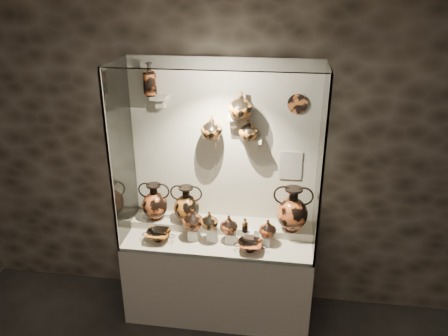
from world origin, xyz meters
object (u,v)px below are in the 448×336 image
(jug_a, at_px, (193,219))
(ovoid_vase_b, at_px, (240,105))
(amphora_left, at_px, (155,201))
(lekythos_small, at_px, (245,225))
(lekythos_tall, at_px, (150,78))
(ovoid_vase_c, at_px, (248,130))
(amphora_right, at_px, (293,209))
(jug_b, at_px, (209,220))
(jug_c, at_px, (229,224))
(ovoid_vase_a, at_px, (212,127))
(amphora_mid, at_px, (187,204))
(kylix_right, at_px, (250,245))
(kylix_left, at_px, (158,235))
(jug_e, at_px, (268,228))

(jug_a, bearing_deg, ovoid_vase_b, 44.93)
(amphora_left, height_order, lekythos_small, amphora_left)
(lekythos_tall, height_order, ovoid_vase_c, lekythos_tall)
(amphora_right, relative_size, jug_b, 2.57)
(amphora_right, xyz_separation_m, jug_c, (-0.55, -0.16, -0.11))
(amphora_left, relative_size, ovoid_vase_b, 1.64)
(ovoid_vase_b, distance_m, ovoid_vase_c, 0.23)
(ovoid_vase_a, bearing_deg, amphora_mid, -147.21)
(kylix_right, bearing_deg, amphora_right, 54.53)
(amphora_mid, xyz_separation_m, amphora_right, (0.97, -0.02, 0.03))
(lekythos_small, bearing_deg, jug_b, -157.43)
(amphora_mid, bearing_deg, jug_a, -71.51)
(amphora_left, relative_size, kylix_right, 1.30)
(jug_a, xyz_separation_m, ovoid_vase_c, (0.46, 0.24, 0.77))
(amphora_right, height_order, ovoid_vase_a, ovoid_vase_a)
(ovoid_vase_a, bearing_deg, amphora_left, -155.75)
(amphora_right, distance_m, lekythos_small, 0.45)
(jug_a, relative_size, ovoid_vase_b, 0.91)
(kylix_left, bearing_deg, jug_c, -14.12)
(ovoid_vase_a, height_order, ovoid_vase_c, ovoid_vase_a)
(amphora_right, relative_size, ovoid_vase_a, 2.11)
(jug_e, bearing_deg, ovoid_vase_a, 140.05)
(lekythos_small, xyz_separation_m, kylix_right, (0.06, -0.11, -0.14))
(kylix_left, height_order, ovoid_vase_a, ovoid_vase_a)
(lekythos_tall, bearing_deg, kylix_right, -33.32)
(jug_b, bearing_deg, lekythos_small, 19.49)
(kylix_right, bearing_deg, lekythos_small, 131.94)
(jug_b, relative_size, kylix_right, 0.59)
(jug_b, bearing_deg, jug_e, 22.75)
(jug_c, relative_size, ovoid_vase_b, 0.76)
(jug_a, height_order, jug_e, jug_a)
(amphora_left, distance_m, jug_e, 1.09)
(amphora_right, xyz_separation_m, ovoid_vase_a, (-0.74, 0.07, 0.71))
(amphora_right, height_order, jug_e, amphora_right)
(ovoid_vase_a, bearing_deg, jug_a, -102.36)
(kylix_left, relative_size, ovoid_vase_b, 1.30)
(kylix_right, bearing_deg, lekythos_tall, 171.33)
(jug_a, bearing_deg, kylix_left, -147.44)
(jug_e, distance_m, ovoid_vase_b, 1.10)
(jug_e, bearing_deg, amphora_right, 20.75)
(amphora_right, height_order, ovoid_vase_c, ovoid_vase_c)
(jug_e, xyz_separation_m, ovoid_vase_b, (-0.28, 0.22, 1.04))
(kylix_right, height_order, lekythos_tall, lekythos_tall)
(amphora_left, bearing_deg, jug_a, -6.63)
(jug_e, height_order, ovoid_vase_b, ovoid_vase_b)
(jug_a, distance_m, jug_e, 0.67)
(lekythos_small, distance_m, ovoid_vase_b, 1.04)
(jug_e, distance_m, lekythos_small, 0.20)
(lekythos_tall, bearing_deg, amphora_right, -14.66)
(ovoid_vase_b, bearing_deg, amphora_mid, -155.03)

